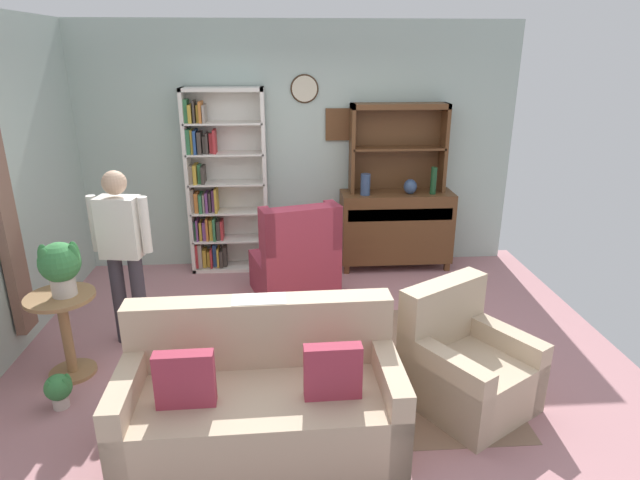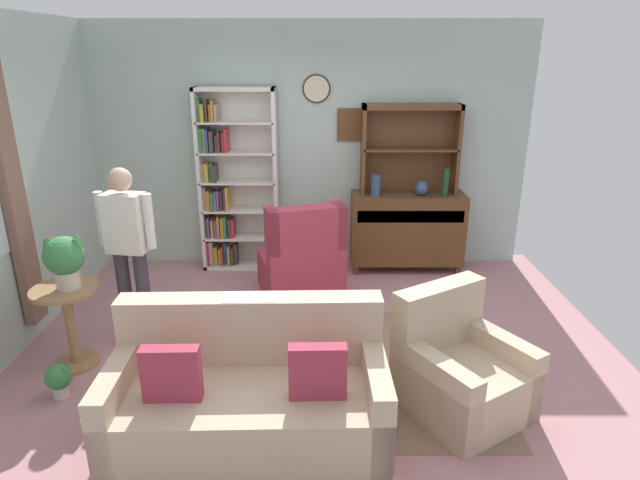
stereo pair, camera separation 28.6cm
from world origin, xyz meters
name	(u,v)px [view 1 (the left image)]	position (x,y,z in m)	size (l,w,h in m)	color
ground_plane	(310,351)	(0.00, 0.00, -0.01)	(5.40, 4.60, 0.02)	#B27A7F
wall_back	(300,148)	(0.00, 2.13, 1.40)	(5.00, 0.09, 2.80)	#ADC1B7
area_rug	(336,368)	(0.20, -0.30, 0.00)	(2.56, 1.99, 0.01)	#846651
bookshelf	(220,186)	(-0.93, 1.94, 1.01)	(0.90, 0.30, 2.10)	silver
sideboard	(396,226)	(1.11, 1.86, 0.51)	(1.30, 0.45, 0.92)	brown
sideboard_hutch	(398,136)	(1.11, 1.97, 1.56)	(1.10, 0.26, 1.00)	brown
vase_tall	(365,184)	(0.72, 1.78, 1.04)	(0.11, 0.11, 0.24)	#33476B
vase_round	(410,187)	(1.24, 1.79, 1.01)	(0.15, 0.15, 0.17)	#33476B
bottle_wine	(434,181)	(1.50, 1.77, 1.08)	(0.07, 0.07, 0.31)	#194223
couch_floral	(262,398)	(-0.37, -1.08, 0.31)	(1.82, 0.89, 0.90)	#C6AD8E
armchair_floral	(465,367)	(1.10, -0.79, 0.29)	(1.05, 1.06, 0.88)	#C6AD8E
wingback_chair	(296,264)	(-0.09, 1.06, 0.38)	(0.97, 0.99, 1.05)	#A33347
plant_stand	(65,326)	(-1.94, -0.22, 0.43)	(0.52, 0.52, 0.70)	#997047
potted_plant_large	(60,265)	(-1.90, -0.22, 0.95)	(0.31, 0.31, 0.43)	beige
potted_plant_small	(59,389)	(-1.86, -0.67, 0.16)	(0.19, 0.19, 0.27)	beige
person_reading	(123,246)	(-1.57, 0.27, 0.91)	(0.53, 0.25, 1.56)	#38333D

